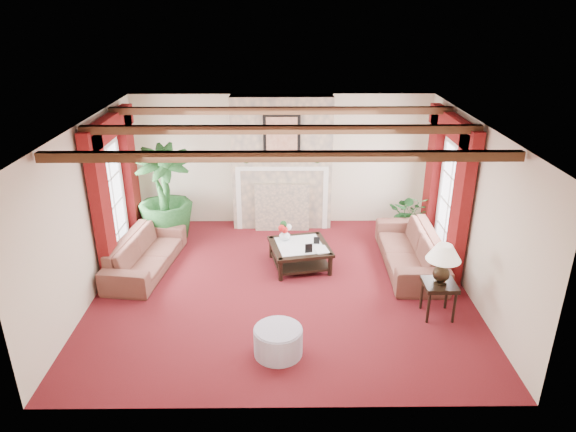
{
  "coord_description": "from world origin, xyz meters",
  "views": [
    {
      "loc": [
        0.03,
        -7.39,
        4.37
      ],
      "look_at": [
        0.1,
        0.4,
        1.1
      ],
      "focal_mm": 32.0,
      "sensor_mm": 36.0,
      "label": 1
    }
  ],
  "objects_px": {
    "coffee_table": "(300,256)",
    "ottoman": "(278,341)",
    "sofa_left": "(145,248)",
    "potted_palm": "(166,214)",
    "sofa_right": "(411,244)",
    "side_table": "(438,299)"
  },
  "relations": [
    {
      "from": "side_table",
      "to": "ottoman",
      "type": "relative_size",
      "value": 0.85
    },
    {
      "from": "sofa_left",
      "to": "coffee_table",
      "type": "xyz_separation_m",
      "value": [
        2.7,
        0.08,
        -0.2
      ]
    },
    {
      "from": "sofa_left",
      "to": "coffee_table",
      "type": "relative_size",
      "value": 2.15
    },
    {
      "from": "sofa_left",
      "to": "coffee_table",
      "type": "height_order",
      "value": "sofa_left"
    },
    {
      "from": "coffee_table",
      "to": "ottoman",
      "type": "relative_size",
      "value": 1.52
    },
    {
      "from": "sofa_left",
      "to": "ottoman",
      "type": "relative_size",
      "value": 3.28
    },
    {
      "from": "coffee_table",
      "to": "ottoman",
      "type": "bearing_deg",
      "value": -109.91
    },
    {
      "from": "sofa_left",
      "to": "potted_palm",
      "type": "xyz_separation_m",
      "value": [
        0.12,
        1.25,
        0.12
      ]
    },
    {
      "from": "sofa_right",
      "to": "coffee_table",
      "type": "xyz_separation_m",
      "value": [
        -1.95,
        0.03,
        -0.24
      ]
    },
    {
      "from": "potted_palm",
      "to": "sofa_right",
      "type": "bearing_deg",
      "value": -14.82
    },
    {
      "from": "sofa_left",
      "to": "potted_palm",
      "type": "height_order",
      "value": "potted_palm"
    },
    {
      "from": "sofa_right",
      "to": "side_table",
      "type": "bearing_deg",
      "value": 3.52
    },
    {
      "from": "coffee_table",
      "to": "side_table",
      "type": "relative_size",
      "value": 1.79
    },
    {
      "from": "coffee_table",
      "to": "ottoman",
      "type": "xyz_separation_m",
      "value": [
        -0.36,
        -2.46,
        -0.01
      ]
    },
    {
      "from": "sofa_right",
      "to": "ottoman",
      "type": "height_order",
      "value": "sofa_right"
    },
    {
      "from": "sofa_right",
      "to": "ottoman",
      "type": "relative_size",
      "value": 3.49
    },
    {
      "from": "side_table",
      "to": "ottoman",
      "type": "height_order",
      "value": "side_table"
    },
    {
      "from": "sofa_left",
      "to": "ottoman",
      "type": "bearing_deg",
      "value": -127.87
    },
    {
      "from": "side_table",
      "to": "potted_palm",
      "type": "bearing_deg",
      "value": 149.14
    },
    {
      "from": "coffee_table",
      "to": "potted_palm",
      "type": "bearing_deg",
      "value": 144.16
    },
    {
      "from": "side_table",
      "to": "sofa_right",
      "type": "bearing_deg",
      "value": 92.27
    },
    {
      "from": "sofa_left",
      "to": "ottoman",
      "type": "height_order",
      "value": "sofa_left"
    }
  ]
}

